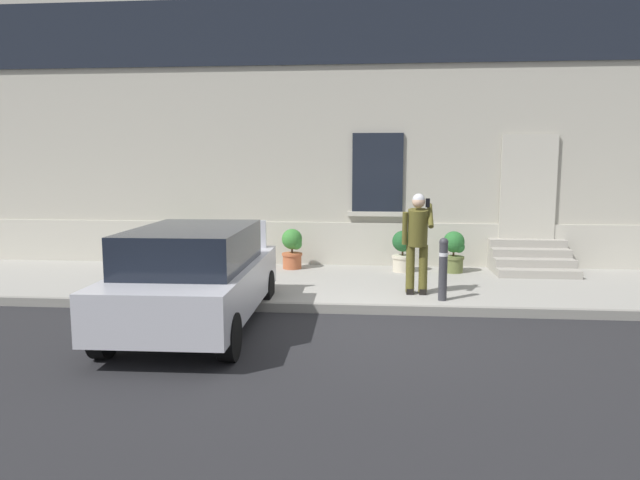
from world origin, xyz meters
name	(u,v)px	position (x,y,z in m)	size (l,w,h in m)	color
ground_plane	(351,330)	(0.00, 0.00, 0.00)	(80.00, 80.00, 0.00)	#232326
sidewalk	(357,285)	(0.00, 2.80, 0.07)	(24.00, 3.60, 0.15)	#99968E
curb_edge	(353,309)	(0.00, 0.94, 0.07)	(24.00, 0.12, 0.15)	gray
building_facade	(361,104)	(0.01, 5.29, 3.73)	(24.00, 1.52, 7.50)	#B2AD9E
entrance_stoop	(530,260)	(3.59, 4.12, 0.39)	(1.60, 1.28, 0.64)	#9E998E
hatchback_car_silver	(196,275)	(-2.26, -0.09, 0.79)	(1.86, 4.10, 1.50)	#B7B7BF
bollard_near_person	(443,267)	(1.46, 1.35, 0.71)	(0.15, 0.15, 1.04)	#333338
person_on_phone	(417,237)	(1.06, 1.74, 1.15)	(0.51, 0.49, 1.75)	#514C1E
planter_charcoal	(185,247)	(-3.76, 3.96, 0.61)	(0.44, 0.44, 0.86)	#2D2D30
planter_terracotta	(292,248)	(-1.41, 4.02, 0.61)	(0.44, 0.44, 0.86)	#B25B38
planter_cream	(403,250)	(0.94, 3.89, 0.61)	(0.44, 0.44, 0.86)	beige
planter_olive	(454,251)	(1.98, 3.89, 0.61)	(0.44, 0.44, 0.86)	#606B38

